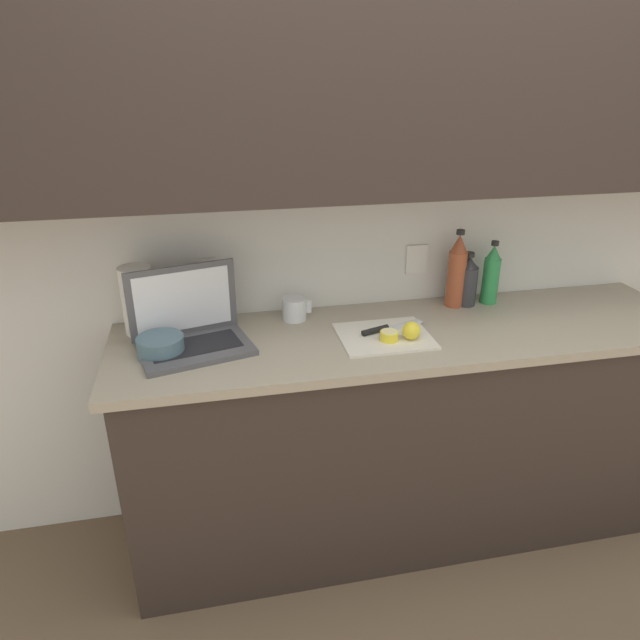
# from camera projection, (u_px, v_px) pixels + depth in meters

# --- Properties ---
(ground_plane) EXTENTS (12.00, 12.00, 0.00)m
(ground_plane) POSITION_uv_depth(u_px,v_px,m) (399.00, 521.00, 2.51)
(ground_plane) COLOR brown
(ground_plane) RESTS_ON ground
(wall_back) EXTENTS (5.20, 0.38, 2.60)m
(wall_back) POSITION_uv_depth(u_px,v_px,m) (404.00, 150.00, 2.07)
(wall_back) COLOR white
(wall_back) RESTS_ON ground_plane
(counter_unit) EXTENTS (2.22, 0.58, 0.93)m
(counter_unit) POSITION_uv_depth(u_px,v_px,m) (411.00, 430.00, 2.33)
(counter_unit) COLOR #332823
(counter_unit) RESTS_ON ground_plane
(laptop) EXTENTS (0.43, 0.34, 0.27)m
(laptop) POSITION_uv_depth(u_px,v_px,m) (190.00, 329.00, 1.99)
(laptop) COLOR #515156
(laptop) RESTS_ON counter_unit
(cutting_board) EXTENTS (0.33, 0.28, 0.01)m
(cutting_board) POSITION_uv_depth(u_px,v_px,m) (384.00, 336.00, 2.08)
(cutting_board) COLOR silver
(cutting_board) RESTS_ON counter_unit
(knife) EXTENTS (0.26, 0.11, 0.02)m
(knife) POSITION_uv_depth(u_px,v_px,m) (382.00, 329.00, 2.10)
(knife) COLOR silver
(knife) RESTS_ON cutting_board
(lemon_half_cut) EXTENTS (0.07, 0.07, 0.04)m
(lemon_half_cut) POSITION_uv_depth(u_px,v_px,m) (389.00, 336.00, 2.03)
(lemon_half_cut) COLOR yellow
(lemon_half_cut) RESTS_ON cutting_board
(lemon_whole_beside) EXTENTS (0.07, 0.07, 0.07)m
(lemon_whole_beside) POSITION_uv_depth(u_px,v_px,m) (411.00, 331.00, 2.03)
(lemon_whole_beside) COLOR yellow
(lemon_whole_beside) RESTS_ON cutting_board
(bottle_green_soda) EXTENTS (0.07, 0.07, 0.26)m
(bottle_green_soda) POSITION_uv_depth(u_px,v_px,m) (491.00, 275.00, 2.34)
(bottle_green_soda) COLOR #2D934C
(bottle_green_soda) RESTS_ON counter_unit
(bottle_oil_tall) EXTENTS (0.08, 0.08, 0.22)m
(bottle_oil_tall) POSITION_uv_depth(u_px,v_px,m) (467.00, 281.00, 2.32)
(bottle_oil_tall) COLOR #333338
(bottle_oil_tall) RESTS_ON counter_unit
(bottle_water_clear) EXTENTS (0.07, 0.07, 0.32)m
(bottle_water_clear) POSITION_uv_depth(u_px,v_px,m) (457.00, 271.00, 2.30)
(bottle_water_clear) COLOR #A34C2D
(bottle_water_clear) RESTS_ON counter_unit
(measuring_cup) EXTENTS (0.11, 0.09, 0.09)m
(measuring_cup) POSITION_uv_depth(u_px,v_px,m) (294.00, 309.00, 2.21)
(measuring_cup) COLOR silver
(measuring_cup) RESTS_ON counter_unit
(bowl_white) EXTENTS (0.16, 0.16, 0.07)m
(bowl_white) POSITION_uv_depth(u_px,v_px,m) (161.00, 346.00, 1.93)
(bowl_white) COLOR slate
(bowl_white) RESTS_ON counter_unit
(paper_towel_roll) EXTENTS (0.12, 0.12, 0.25)m
(paper_towel_roll) POSITION_uv_depth(u_px,v_px,m) (138.00, 300.00, 2.07)
(paper_towel_roll) COLOR white
(paper_towel_roll) RESTS_ON counter_unit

